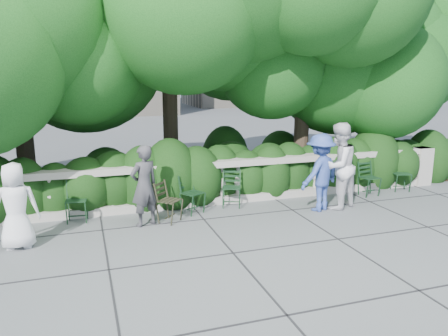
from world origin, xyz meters
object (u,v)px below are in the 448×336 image
object	(u,v)px
person_businessman	(16,206)
chair_b	(77,224)
chair_c	(231,209)
chair_weathered	(176,223)
chair_d	(198,215)
person_casual_man	(338,166)
person_older_blue	(320,172)
chair_f	(402,192)
chair_e	(372,197)
person_woman_grey	(144,186)

from	to	relation	value
person_businessman	chair_b	bearing A→B (deg)	-131.62
chair_c	chair_weathered	world-z (taller)	same
chair_d	person_casual_man	world-z (taller)	person_casual_man
person_casual_man	person_older_blue	xyz separation A→B (m)	(-0.45, -0.02, -0.11)
chair_b	chair_f	distance (m)	7.75
chair_d	person_businessman	distance (m)	3.51
chair_d	person_businessman	xyz separation A→B (m)	(-3.34, -0.76, 0.74)
chair_f	chair_c	bearing A→B (deg)	-164.31
chair_d	chair_e	xyz separation A→B (m)	(4.35, -0.01, 0.00)
chair_b	person_casual_man	distance (m)	5.59
chair_b	chair_e	size ratio (longest dim) A/B	1.00
chair_c	chair_weathered	bearing A→B (deg)	-137.01
chair_weathered	chair_c	bearing A→B (deg)	-25.12
chair_c	chair_d	size ratio (longest dim) A/B	1.00
chair_d	chair_weathered	size ratio (longest dim) A/B	1.00
chair_c	person_casual_man	bearing A→B (deg)	5.35
chair_c	person_businessman	world-z (taller)	person_businessman
person_businessman	person_woman_grey	bearing A→B (deg)	-165.51
chair_b	person_older_blue	xyz separation A→B (m)	(5.01, -0.69, 0.84)
person_older_blue	chair_e	bearing A→B (deg)	172.80
chair_b	chair_weathered	xyz separation A→B (m)	(1.88, -0.56, 0.00)
person_businessman	chair_weathered	bearing A→B (deg)	-169.34
chair_c	chair_e	world-z (taller)	same
person_woman_grey	person_casual_man	size ratio (longest dim) A/B	0.85
chair_weathered	person_older_blue	world-z (taller)	person_older_blue
chair_b	person_woman_grey	bearing A→B (deg)	-15.14
chair_c	person_woman_grey	distance (m)	2.15
chair_b	person_woman_grey	xyz separation A→B (m)	(1.28, -0.49, 0.80)
chair_d	person_businessman	size ratio (longest dim) A/B	0.57
chair_b	person_businessman	size ratio (longest dim) A/B	0.57
chair_c	person_businessman	distance (m)	4.32
chair_b	person_woman_grey	size ratio (longest dim) A/B	0.53
chair_c	person_woman_grey	world-z (taller)	person_woman_grey
chair_d	person_businessman	world-z (taller)	person_businessman
person_businessman	person_woman_grey	xyz separation A→B (m)	(2.21, 0.46, 0.06)
chair_f	person_businessman	bearing A→B (deg)	-157.91
chair_weathered	person_older_blue	xyz separation A→B (m)	(3.13, -0.14, 0.84)
chair_e	chair_f	size ratio (longest dim) A/B	1.00
chair_c	person_businessman	bearing A→B (deg)	-145.98
person_woman_grey	person_older_blue	distance (m)	3.73
chair_weathered	person_businessman	distance (m)	2.93
person_casual_man	chair_d	bearing A→B (deg)	-32.93
chair_e	chair_d	bearing A→B (deg)	176.55
chair_c	person_older_blue	world-z (taller)	person_older_blue
chair_b	chair_f	bearing A→B (deg)	5.13
person_casual_man	chair_b	bearing A→B (deg)	-31.01
person_older_blue	chair_b	bearing A→B (deg)	-30.74
chair_d	person_woman_grey	xyz separation A→B (m)	(-1.13, -0.30, 0.80)
chair_f	person_businessman	size ratio (longest dim) A/B	0.57
chair_c	person_woman_grey	xyz separation A→B (m)	(-1.94, -0.46, 0.80)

